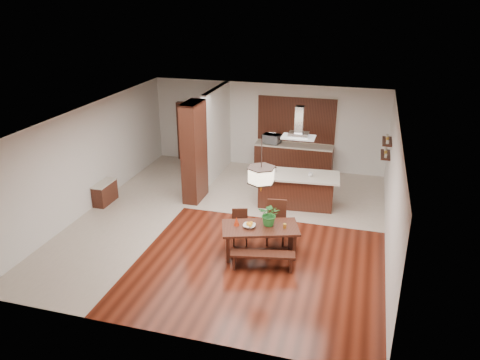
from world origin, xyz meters
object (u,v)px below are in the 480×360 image
(range_hood, at_px, (299,122))
(dining_chair_left, at_px, (240,228))
(hallway_console, at_px, (105,193))
(dining_bench, at_px, (263,261))
(pendant_lantern, at_px, (261,164))
(dining_table, at_px, (260,234))
(foliage_plant, at_px, (270,214))
(island_cup, at_px, (310,175))
(microwave, at_px, (272,139))
(dining_chair_right, at_px, (276,223))
(fruit_bowl, at_px, (249,226))
(kitchen_island, at_px, (296,190))

(range_hood, bearing_deg, dining_chair_left, -110.69)
(hallway_console, height_order, dining_bench, hallway_console)
(pendant_lantern, xyz_separation_m, range_hood, (0.36, 2.86, 0.22))
(pendant_lantern, bearing_deg, dining_table, 0.00)
(foliage_plant, relative_size, island_cup, 4.21)
(hallway_console, distance_m, dining_table, 5.22)
(pendant_lantern, relative_size, microwave, 2.31)
(island_cup, bearing_deg, microwave, 121.41)
(dining_bench, distance_m, dining_chair_right, 1.28)
(dining_chair_left, height_order, fruit_bowl, dining_chair_left)
(dining_chair_right, height_order, island_cup, island_cup)
(microwave, bearing_deg, island_cup, -47.47)
(dining_bench, bearing_deg, kitchen_island, 87.34)
(hallway_console, relative_size, kitchen_island, 0.36)
(range_hood, bearing_deg, kitchen_island, -90.00)
(dining_bench, xyz_separation_m, dining_chair_right, (0.04, 1.24, 0.33))
(pendant_lantern, bearing_deg, island_cup, 74.73)
(hallway_console, xyz_separation_m, dining_table, (4.97, -1.56, 0.22))
(hallway_console, distance_m, range_hood, 5.90)
(dining_table, bearing_deg, island_cup, 74.73)
(dining_bench, relative_size, dining_chair_right, 1.34)
(dining_bench, xyz_separation_m, range_hood, (0.16, 3.46, 2.27))
(dining_bench, distance_m, microwave, 6.29)
(dining_chair_right, bearing_deg, range_hood, 79.43)
(kitchen_island, height_order, microwave, microwave)
(dining_chair_left, relative_size, pendant_lantern, 0.65)
(kitchen_island, bearing_deg, fruit_bowl, -106.14)
(dining_bench, bearing_deg, dining_chair_right, 88.29)
(foliage_plant, relative_size, range_hood, 0.61)
(fruit_bowl, relative_size, range_hood, 0.32)
(dining_chair_left, xyz_separation_m, foliage_plant, (0.77, -0.22, 0.57))
(fruit_bowl, height_order, range_hood, range_hood)
(fruit_bowl, bearing_deg, dining_table, 22.53)
(dining_bench, distance_m, kitchen_island, 3.47)
(kitchen_island, bearing_deg, island_cup, -17.74)
(pendant_lantern, bearing_deg, dining_chair_right, 69.56)
(hallway_console, height_order, pendant_lantern, pendant_lantern)
(dining_chair_right, relative_size, island_cup, 8.11)
(dining_table, height_order, island_cup, island_cup)
(dining_chair_left, height_order, foliage_plant, foliage_plant)
(hallway_console, relative_size, foliage_plant, 1.60)
(hallway_console, height_order, microwave, microwave)
(dining_chair_right, bearing_deg, pendant_lantern, -117.83)
(pendant_lantern, bearing_deg, foliage_plant, 36.50)
(dining_chair_left, distance_m, microwave, 5.23)
(dining_chair_left, bearing_deg, pendant_lantern, -49.33)
(microwave, bearing_deg, dining_bench, -68.40)
(island_cup, bearing_deg, foliage_plant, -102.19)
(dining_chair_left, distance_m, island_cup, 2.82)
(foliage_plant, xyz_separation_m, island_cup, (0.57, 2.63, 0.03))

